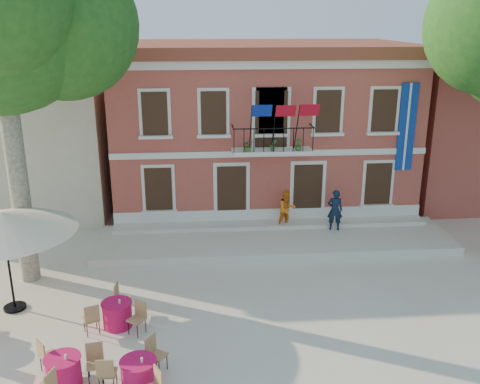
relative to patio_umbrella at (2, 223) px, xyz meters
name	(u,v)px	position (x,y,z in m)	size (l,w,h in m)	color
ground	(231,301)	(6.72, -0.07, -2.86)	(90.00, 90.00, 0.00)	beige
main_building	(260,123)	(8.72, 9.92, 0.92)	(13.50, 9.59, 7.50)	#A84F3C
neighbor_west	(20,135)	(-2.78, 10.93, 0.36)	(9.40, 9.40, 6.40)	beige
terrace	(274,240)	(8.72, 4.33, -2.71)	(14.00, 3.40, 0.30)	silver
patio_umbrella	(2,223)	(0.00, 0.00, 0.00)	(4.27, 4.27, 3.18)	black
pedestrian_navy	(335,210)	(11.25, 4.88, -1.70)	(0.62, 0.41, 1.71)	#0E1B31
pedestrian_orange	(287,209)	(9.34, 5.24, -1.75)	(0.78, 0.61, 1.61)	orange
cafe_table_0	(63,370)	(2.39, -3.82, -2.43)	(1.76, 1.85, 0.95)	#D6144F
cafe_table_1	(139,373)	(4.22, -4.08, -2.43)	(1.66, 1.87, 0.95)	#D6144F
cafe_table_3	(117,313)	(3.32, -1.25, -2.43)	(1.86, 1.71, 0.95)	#D6144F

